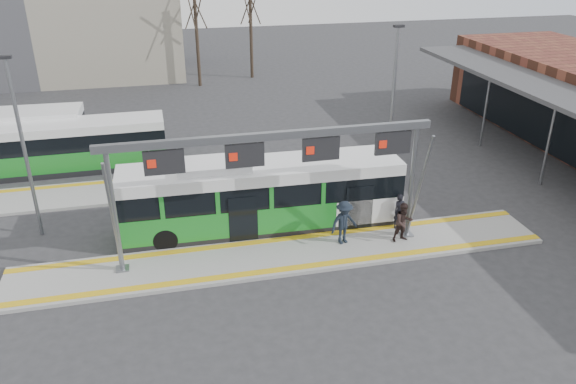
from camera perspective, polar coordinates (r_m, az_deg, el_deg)
name	(u,v)px	position (r m, az deg, el deg)	size (l,w,h in m)	color
ground	(285,256)	(23.33, -0.27, -6.56)	(120.00, 120.00, 0.00)	#2D2D30
platform_main	(285,255)	(23.29, -0.27, -6.41)	(22.00, 3.00, 0.15)	gray
platform_second	(177,186)	(29.94, -11.23, 0.62)	(20.00, 3.00, 0.15)	gray
tactile_main	(285,253)	(23.24, -0.27, -6.23)	(22.00, 2.65, 0.02)	gold
tactile_second	(176,176)	(30.96, -11.36, 1.62)	(20.00, 0.35, 0.02)	gold
gantry	(275,158)	(21.54, -1.34, 3.45)	(13.00, 1.68, 5.20)	slate
hero_bus	(261,196)	(24.82, -2.74, -0.45)	(12.35, 2.89, 3.38)	black
bg_bus_green	(63,147)	(33.39, -21.89, 4.24)	(11.07, 2.47, 2.76)	black
passenger_a	(400,211)	(25.27, 11.28, -1.95)	(0.59, 0.39, 1.62)	black
passenger_b	(404,222)	(24.24, 11.66, -3.03)	(0.85, 0.66, 1.75)	black
passenger_c	(344,222)	(23.65, 5.71, -3.10)	(1.25, 0.72, 1.94)	black
tree_left	(195,8)	(48.74, -9.43, 17.94)	(1.40, 1.40, 8.45)	#382B21
tree_mid	(250,5)	(51.21, -3.86, 18.41)	(1.40, 1.40, 8.30)	#382B21
lamp_west	(23,146)	(25.62, -25.28, 4.27)	(0.50, 0.25, 7.86)	slate
lamp_east	(392,104)	(28.78, 10.57, 8.74)	(0.50, 0.25, 8.19)	slate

